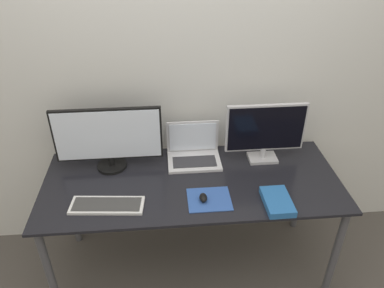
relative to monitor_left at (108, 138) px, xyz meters
name	(u,v)px	position (x,y,z in m)	size (l,w,h in m)	color
wall_back	(186,78)	(0.50, 0.25, 0.27)	(7.00, 0.05, 2.50)	silver
desk	(192,192)	(0.50, -0.19, -0.31)	(1.80, 0.74, 0.76)	black
monitor_left	(108,138)	(0.00, 0.00, 0.00)	(0.66, 0.18, 0.41)	black
monitor_right	(265,131)	(0.98, 0.00, 0.00)	(0.50, 0.13, 0.40)	#B2B2B7
laptop	(194,151)	(0.53, 0.05, -0.16)	(0.34, 0.24, 0.24)	silver
keyboard	(107,205)	(0.01, -0.38, -0.21)	(0.42, 0.18, 0.02)	silver
mousepad	(209,199)	(0.58, -0.37, -0.22)	(0.25, 0.21, 0.00)	#2D519E
mouse	(203,198)	(0.54, -0.38, -0.19)	(0.04, 0.07, 0.04)	black
book	(277,202)	(0.95, -0.44, -0.20)	(0.15, 0.24, 0.04)	#235B9E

